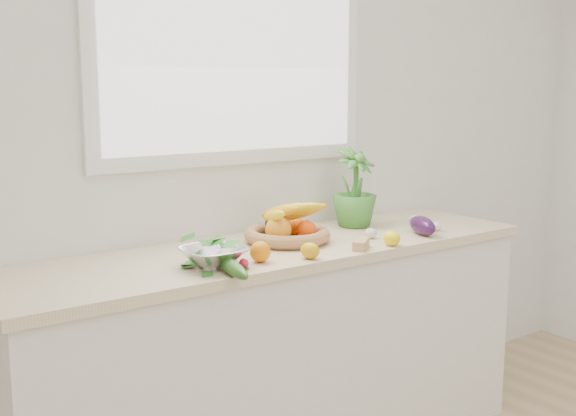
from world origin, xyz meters
TOP-DOWN VIEW (x-y plane):
  - back_wall at (0.00, 2.25)m, footprint 4.50×0.02m
  - counter_cabinet at (0.00, 1.95)m, footprint 2.20×0.58m
  - countertop at (0.00, 1.95)m, footprint 2.24×0.62m
  - window_frame at (0.00, 2.23)m, footprint 1.30×0.03m
  - window_pane at (0.00, 2.21)m, footprint 1.18×0.01m
  - orange_loose at (-0.19, 1.77)m, footprint 0.09×0.09m
  - lemon_a at (-0.02, 1.70)m, footprint 0.08×0.09m
  - lemon_b at (0.38, 1.68)m, footprint 0.06×0.08m
  - lemon_c at (0.63, 1.74)m, footprint 0.10×0.10m
  - apple at (0.15, 1.94)m, footprint 0.09×0.09m
  - ginger at (0.24, 1.71)m, footprint 0.12×0.11m
  - garlic_a at (0.40, 1.83)m, footprint 0.06×0.06m
  - garlic_b at (0.78, 1.96)m, footprint 0.05×0.05m
  - garlic_c at (0.74, 1.78)m, footprint 0.06×0.06m
  - eggplant at (0.63, 1.76)m, footprint 0.14×0.21m
  - cucumber at (-0.37, 1.67)m, footprint 0.10×0.27m
  - radish at (-0.29, 1.72)m, footprint 0.05×0.05m
  - potted_herb at (0.52, 2.07)m, footprint 0.23×0.23m
  - fruit_basket at (0.08, 1.98)m, footprint 0.46×0.46m
  - colander_with_spinach at (-0.37, 1.80)m, footprint 0.23×0.23m

SIDE VIEW (x-z plane):
  - counter_cabinet at x=0.00m, z-range 0.00..0.86m
  - countertop at x=0.00m, z-range 0.86..0.90m
  - radish at x=-0.29m, z-range 0.90..0.94m
  - ginger at x=0.24m, z-range 0.90..0.94m
  - garlic_c at x=0.74m, z-range 0.90..0.94m
  - garlic_b at x=0.78m, z-range 0.90..0.94m
  - garlic_a at x=0.40m, z-range 0.90..0.94m
  - cucumber at x=-0.37m, z-range 0.90..0.95m
  - lemon_b at x=0.38m, z-range 0.90..0.96m
  - lemon_a at x=-0.02m, z-range 0.90..0.96m
  - lemon_c at x=0.63m, z-range 0.90..0.96m
  - apple at x=0.15m, z-range 0.90..0.97m
  - orange_loose at x=-0.19m, z-range 0.90..0.98m
  - eggplant at x=0.63m, z-range 0.90..0.98m
  - fruit_basket at x=0.08m, z-range 0.86..1.04m
  - colander_with_spinach at x=-0.37m, z-range 0.90..1.02m
  - potted_herb at x=0.52m, z-range 0.90..1.25m
  - back_wall at x=0.00m, z-range 0.00..2.70m
  - window_frame at x=0.00m, z-range 1.20..2.30m
  - window_pane at x=0.00m, z-range 1.26..2.24m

